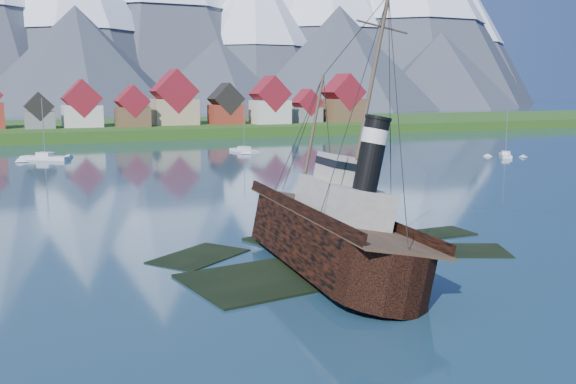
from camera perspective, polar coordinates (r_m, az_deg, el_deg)
name	(u,v)px	position (r m, az deg, el deg)	size (l,w,h in m)	color
ground	(327,263)	(52.52, 3.48, -6.29)	(1400.00, 1400.00, 0.00)	#1A384B
shoal	(334,258)	(55.25, 4.09, -5.89)	(31.71, 21.24, 1.14)	black
shore_bank	(84,134)	(216.66, -17.68, 4.98)	(600.00, 80.00, 3.20)	#1F4B15
seawall	(101,142)	(179.03, -16.32, 4.26)	(600.00, 2.50, 2.00)	#3F3D38
tugboat_wreck	(315,230)	(51.47, 2.46, -3.38)	(6.51, 28.06, 22.24)	black
sailboat_c	(45,159)	(137.35, -20.78, 2.80)	(9.49, 7.85, 12.80)	silver
sailboat_d	(505,156)	(141.66, 18.76, 3.06)	(5.83, 7.08, 10.09)	silver
sailboat_e	(244,151)	(144.69, -3.91, 3.64)	(4.14, 9.61, 10.83)	silver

